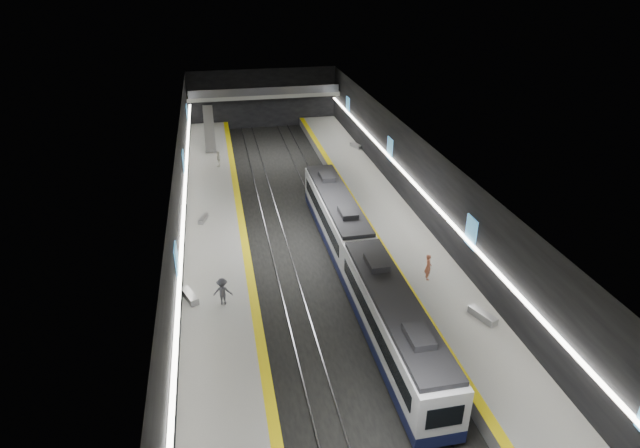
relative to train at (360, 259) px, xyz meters
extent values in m
plane|color=black|center=(-2.50, 6.31, -2.20)|extent=(70.00, 70.00, 0.00)
cube|color=beige|center=(-2.50, 6.31, 5.80)|extent=(20.00, 70.00, 0.04)
cube|color=black|center=(-12.50, 6.31, 1.80)|extent=(0.04, 70.00, 8.00)
cube|color=black|center=(7.50, 6.31, 1.80)|extent=(0.04, 70.00, 8.00)
cube|color=black|center=(-2.50, 41.31, 1.80)|extent=(20.00, 0.04, 8.00)
cube|color=slate|center=(-10.00, 6.31, -1.70)|extent=(5.00, 70.00, 1.00)
cube|color=#9D9D99|center=(-10.00, 6.31, -1.19)|extent=(5.00, 70.00, 0.02)
cube|color=yellow|center=(-7.80, 6.31, -1.18)|extent=(0.60, 70.00, 0.02)
cube|color=slate|center=(5.00, 6.31, -1.70)|extent=(5.00, 70.00, 1.00)
cube|color=#9D9D99|center=(5.00, 6.31, -1.19)|extent=(5.00, 70.00, 0.02)
cube|color=yellow|center=(2.80, 6.31, -1.18)|extent=(0.60, 70.00, 0.02)
cube|color=gray|center=(-5.72, 6.31, -2.14)|extent=(0.08, 70.00, 0.12)
cube|color=gray|center=(-4.28, 6.31, -2.14)|extent=(0.08, 70.00, 0.12)
cube|color=gray|center=(-0.72, 6.31, -2.14)|extent=(0.08, 70.00, 0.12)
cube|color=gray|center=(0.72, 6.31, -2.14)|extent=(0.08, 70.00, 0.12)
cube|color=#11163E|center=(0.00, -7.50, -1.45)|extent=(2.65, 15.00, 0.80)
cube|color=white|center=(0.00, -7.50, 0.20)|extent=(2.65, 15.00, 2.50)
cube|color=black|center=(0.00, -7.50, 1.60)|extent=(2.44, 14.25, 0.30)
cube|color=black|center=(0.00, -7.50, 0.25)|extent=(2.69, 13.20, 1.00)
cube|color=black|center=(0.00, -15.02, 0.15)|extent=(1.85, 0.05, 1.20)
cube|color=#11163E|center=(0.00, 7.50, -1.45)|extent=(2.65, 15.00, 0.80)
cube|color=white|center=(0.00, 7.50, 0.20)|extent=(2.65, 15.00, 2.50)
cube|color=black|center=(0.00, 7.50, 1.60)|extent=(2.44, 14.25, 0.30)
cube|color=black|center=(0.00, 7.50, 0.25)|extent=(2.69, 13.20, 1.00)
cube|color=black|center=(0.00, -0.02, 0.15)|extent=(1.85, 0.05, 1.20)
cube|color=#479AD5|center=(-12.42, -1.69, 2.30)|extent=(0.10, 1.50, 2.20)
cube|color=#479AD5|center=(-12.42, 16.31, 2.30)|extent=(0.10, 1.50, 2.20)
cube|color=#479AD5|center=(-12.42, 33.31, 2.30)|extent=(0.10, 1.50, 2.20)
cube|color=#479AD5|center=(7.42, -1.69, 2.30)|extent=(0.10, 1.50, 2.20)
cube|color=#479AD5|center=(7.42, 16.31, 2.30)|extent=(0.10, 1.50, 2.20)
cube|color=#479AD5|center=(7.42, 33.31, 2.30)|extent=(0.10, 1.50, 2.20)
cube|color=white|center=(-12.30, 6.31, 1.60)|extent=(0.25, 68.60, 0.12)
cube|color=white|center=(7.30, 6.31, 1.60)|extent=(0.25, 68.60, 0.12)
cube|color=gray|center=(-2.50, 39.31, 2.80)|extent=(20.00, 3.00, 0.50)
cube|color=#47474C|center=(-2.50, 37.86, 3.55)|extent=(19.60, 0.08, 1.00)
cube|color=#99999E|center=(-10.00, 32.31, 0.70)|extent=(1.20, 7.50, 3.92)
cube|color=#99999E|center=(-12.00, -0.83, -0.95)|extent=(1.27, 2.07, 0.49)
cube|color=#99999E|center=(-11.03, 10.96, -1.00)|extent=(0.90, 1.70, 0.40)
cube|color=#99999E|center=(6.23, -6.74, -0.95)|extent=(1.25, 2.12, 0.50)
cube|color=#99999E|center=(7.00, 27.37, -0.97)|extent=(1.14, 1.91, 0.45)
imported|color=#CD6C4C|center=(4.54, -1.63, -0.22)|extent=(0.55, 0.76, 1.95)
imported|color=silver|center=(-9.25, 24.17, -0.31)|extent=(0.45, 1.04, 1.76)
imported|color=#43424A|center=(-9.79, -1.83, -0.23)|extent=(1.34, 0.90, 1.93)
camera|label=1|loc=(-9.33, -31.66, 19.52)|focal=30.00mm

